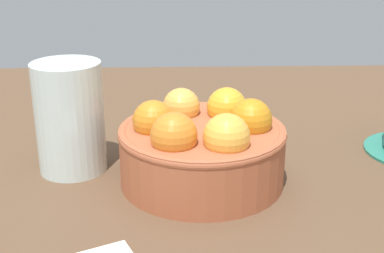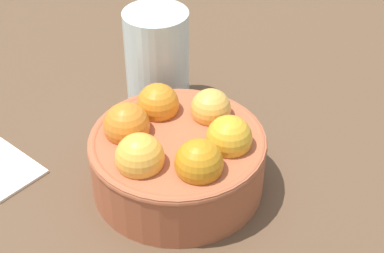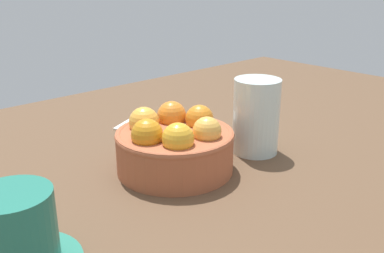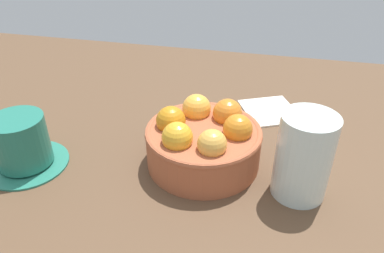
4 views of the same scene
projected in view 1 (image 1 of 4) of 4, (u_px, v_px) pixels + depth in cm
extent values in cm
cube|color=brown|center=(202.00, 201.00, 53.36)|extent=(153.58, 90.56, 4.61)
cylinder|color=#AD5938|center=(202.00, 155.00, 51.53)|extent=(16.01, 16.01, 5.63)
torus|color=#AD5938|center=(202.00, 132.00, 50.67)|extent=(16.21, 16.21, 1.00)
sphere|color=#EAAB47|center=(181.00, 106.00, 54.16)|extent=(3.83, 3.83, 3.83)
sphere|color=orange|center=(154.00, 119.00, 50.53)|extent=(4.03, 4.03, 4.03)
sphere|color=orange|center=(174.00, 136.00, 46.63)|extent=(4.26, 4.26, 4.26)
sphere|color=#F6AC3E|center=(227.00, 137.00, 46.35)|extent=(4.24, 4.24, 4.24)
sphere|color=orange|center=(251.00, 122.00, 49.98)|extent=(4.16, 4.16, 4.16)
sphere|color=gold|center=(227.00, 107.00, 53.88)|extent=(4.12, 4.12, 4.12)
cylinder|color=silver|center=(70.00, 117.00, 53.19)|extent=(6.93, 6.93, 11.33)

